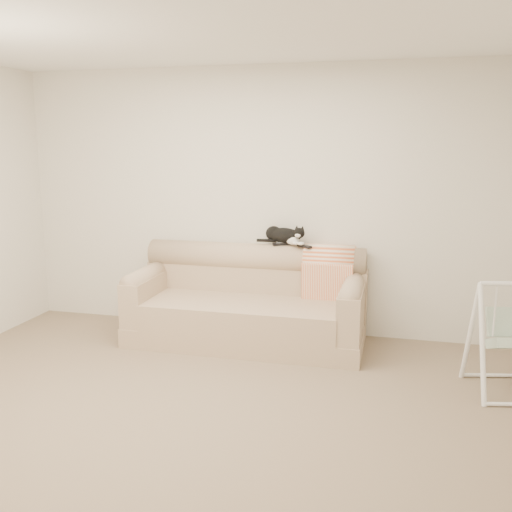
{
  "coord_description": "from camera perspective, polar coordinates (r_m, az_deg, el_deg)",
  "views": [
    {
      "loc": [
        1.3,
        -3.46,
        1.86
      ],
      "look_at": [
        0.11,
        1.27,
        0.9
      ],
      "focal_mm": 40.0,
      "sensor_mm": 36.0,
      "label": 1
    }
  ],
  "objects": [
    {
      "name": "room_shell",
      "position": [
        3.71,
        -6.47,
        5.95
      ],
      "size": [
        5.04,
        4.04,
        2.6
      ],
      "color": "beige",
      "rests_on": "ground"
    },
    {
      "name": "baby_swing",
      "position": [
        4.72,
        23.96,
        -7.42
      ],
      "size": [
        0.63,
        0.66,
        0.87
      ],
      "color": "white",
      "rests_on": "ground"
    },
    {
      "name": "sofa",
      "position": [
        5.47,
        -0.79,
        -4.86
      ],
      "size": [
        2.2,
        0.93,
        0.9
      ],
      "color": "tan",
      "rests_on": "ground"
    },
    {
      "name": "remote_b",
      "position": [
        5.42,
        4.87,
        1.01
      ],
      "size": [
        0.16,
        0.15,
        0.02
      ],
      "color": "black",
      "rests_on": "sofa"
    },
    {
      "name": "remote_a",
      "position": [
        5.52,
        2.59,
        1.24
      ],
      "size": [
        0.18,
        0.12,
        0.03
      ],
      "color": "black",
      "rests_on": "sofa"
    },
    {
      "name": "throw_blanket",
      "position": [
        5.46,
        7.34,
        -0.93
      ],
      "size": [
        0.47,
        0.38,
        0.58
      ],
      "color": "orange",
      "rests_on": "sofa"
    },
    {
      "name": "tuxedo_cat",
      "position": [
        5.51,
        2.83,
        2.09
      ],
      "size": [
        0.49,
        0.28,
        0.19
      ],
      "color": "black",
      "rests_on": "sofa"
    },
    {
      "name": "ground_plane",
      "position": [
        4.14,
        -5.99,
        -15.6
      ],
      "size": [
        5.0,
        5.0,
        0.0
      ],
      "primitive_type": "plane",
      "color": "#796A55",
      "rests_on": "ground"
    }
  ]
}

